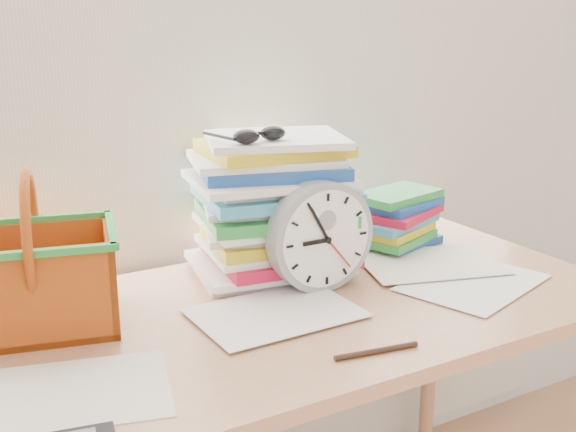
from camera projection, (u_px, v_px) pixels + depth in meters
curtain at (211, 25)px, 1.65m from camera, size 2.40×0.01×2.50m
desk at (295, 337)px, 1.51m from camera, size 1.40×0.70×0.75m
paper_stack at (274, 205)px, 1.63m from camera, size 0.41×0.37×0.32m
clock at (320, 236)px, 1.53m from camera, size 0.24×0.05×0.24m
sunglasses at (260, 135)px, 1.50m from camera, size 0.16×0.15×0.04m
book_stack at (395, 219)px, 1.83m from camera, size 0.29×0.26×0.14m
basket at (33, 252)px, 1.34m from camera, size 0.34×0.30×0.30m
pen at (376, 351)px, 1.27m from camera, size 0.16×0.04×0.01m
scattered_papers at (295, 302)px, 1.48m from camera, size 1.26×0.42×0.02m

